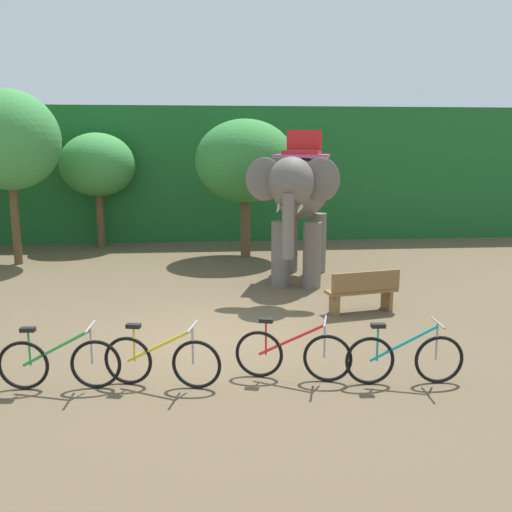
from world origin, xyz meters
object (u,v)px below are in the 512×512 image
object	(u,v)px
tree_center_right	(98,165)
elephant	(299,194)
bike_green	(59,363)
wooden_bench	(363,290)
bike_red	(293,354)
tree_center	(9,140)
bike_yellow	(162,360)
bike_teal	(404,358)
tree_far_left	(245,161)

from	to	relation	value
tree_center_right	elephant	xyz separation A→B (m)	(5.89, -5.69, -0.55)
bike_green	wooden_bench	bearing A→B (deg)	31.85
tree_center_right	bike_red	xyz separation A→B (m)	(4.81, -11.74, -2.37)
tree_center	bike_yellow	size ratio (longest dim) A/B	2.95
tree_center_right	bike_teal	size ratio (longest dim) A/B	2.24
tree_center	tree_far_left	size ratio (longest dim) A/B	1.18
bike_green	tree_center	bearing A→B (deg)	110.70
elephant	bike_green	bearing A→B (deg)	-125.66
bike_yellow	bike_teal	xyz separation A→B (m)	(3.44, -0.22, 0.00)
bike_teal	bike_yellow	bearing A→B (deg)	176.39
wooden_bench	bike_yellow	bearing A→B (deg)	-139.25
tree_far_left	bike_red	distance (m)	9.81
bike_red	wooden_bench	xyz separation A→B (m)	(1.94, 3.22, 0.09)
tree_center	bike_yellow	world-z (taller)	tree_center
tree_center_right	tree_far_left	xyz separation A→B (m)	(4.79, -2.27, 0.17)
tree_far_left	bike_green	world-z (taller)	tree_far_left
tree_far_left	elephant	distance (m)	3.66
elephant	tree_far_left	bearing A→B (deg)	107.80
tree_center_right	wooden_bench	world-z (taller)	tree_center_right
bike_teal	wooden_bench	bearing A→B (deg)	83.80
tree_far_left	wooden_bench	world-z (taller)	tree_far_left
tree_center	tree_far_left	xyz separation A→B (m)	(6.67, 0.53, -0.61)
tree_center	bike_yellow	distance (m)	10.70
elephant	bike_green	xyz separation A→B (m)	(-4.38, -6.10, -1.82)
bike_red	bike_teal	world-z (taller)	same
tree_far_left	bike_yellow	xyz separation A→B (m)	(-1.86, -9.55, -2.54)
tree_center_right	bike_yellow	bearing A→B (deg)	-76.07
tree_far_left	bike_teal	size ratio (longest dim) A/B	2.45
bike_red	wooden_bench	world-z (taller)	bike_red
tree_center	tree_far_left	distance (m)	6.72
tree_center	wooden_bench	bearing A→B (deg)	-33.56
elephant	bike_red	size ratio (longest dim) A/B	2.55
bike_green	bike_yellow	distance (m)	1.42
elephant	tree_center	bearing A→B (deg)	159.63
bike_red	tree_center	bearing A→B (deg)	126.81
bike_red	elephant	bearing A→B (deg)	79.91
tree_center	bike_yellow	xyz separation A→B (m)	(4.81, -9.02, -3.15)
bike_green	wooden_bench	size ratio (longest dim) A/B	1.10
bike_green	bike_yellow	world-z (taller)	same
bike_teal	elephant	bearing A→B (deg)	94.35
bike_red	wooden_bench	bearing A→B (deg)	58.86
elephant	tree_center_right	bearing A→B (deg)	136.02
elephant	bike_red	xyz separation A→B (m)	(-1.08, -6.06, -1.82)
bike_green	bike_teal	bearing A→B (deg)	-3.02
tree_center_right	bike_green	size ratio (longest dim) A/B	2.24
bike_green	bike_teal	distance (m)	4.87
tree_center	bike_teal	world-z (taller)	tree_center
bike_green	wooden_bench	distance (m)	6.17
tree_center	bike_red	distance (m)	11.60
tree_center_right	bike_red	distance (m)	12.91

